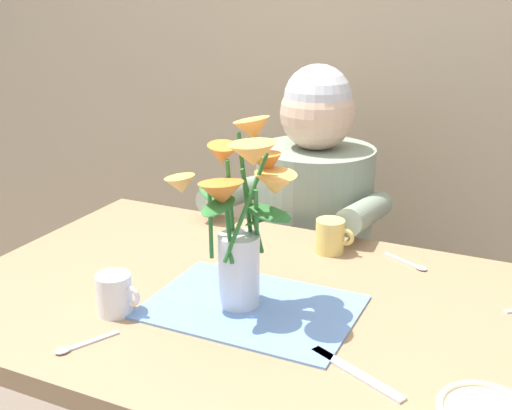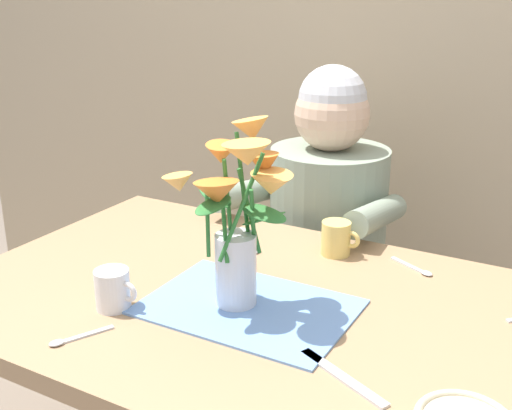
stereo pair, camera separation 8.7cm
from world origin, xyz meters
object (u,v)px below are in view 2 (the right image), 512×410
at_px(seated_person, 326,259).
at_px(flower_vase, 238,210).
at_px(dinner_knife, 342,377).
at_px(ceramic_mug, 113,289).
at_px(coffee_cup, 337,238).

relative_size(seated_person, flower_vase, 3.08).
xyz_separation_m(dinner_knife, ceramic_mug, (-0.48, 0.00, 0.04)).
distance_m(dinner_knife, ceramic_mug, 0.48).
bearing_deg(coffee_cup, flower_vase, -101.83).
height_order(seated_person, coffee_cup, seated_person).
bearing_deg(ceramic_mug, seated_person, 81.53).
bearing_deg(flower_vase, ceramic_mug, -149.11).
bearing_deg(seated_person, ceramic_mug, -101.98).
relative_size(dinner_knife, coffee_cup, 2.04).
height_order(seated_person, flower_vase, seated_person).
height_order(seated_person, dinner_knife, seated_person).
xyz_separation_m(flower_vase, coffee_cup, (0.07, 0.33, -0.16)).
xyz_separation_m(seated_person, dinner_knife, (0.36, -0.79, 0.18)).
height_order(flower_vase, ceramic_mug, flower_vase).
distance_m(flower_vase, ceramic_mug, 0.29).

